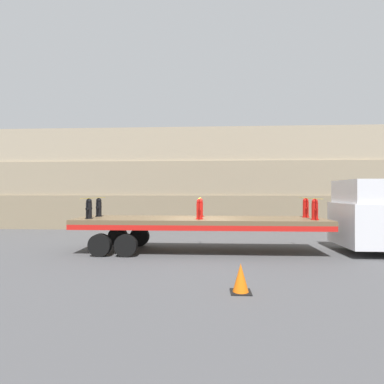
% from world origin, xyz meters
% --- Properties ---
extents(ground_plane, '(120.00, 120.00, 0.00)m').
position_xyz_m(ground_plane, '(0.00, 0.00, 0.00)').
color(ground_plane, '#474749').
extents(rock_cliff, '(60.00, 3.30, 6.77)m').
position_xyz_m(rock_cliff, '(0.00, 8.47, 3.39)').
color(rock_cliff, '#84755B').
rests_on(rock_cliff, ground_plane).
extents(truck_cab, '(2.61, 2.69, 2.97)m').
position_xyz_m(truck_cab, '(7.04, 0.00, 1.48)').
color(truck_cab, silver).
rests_on(truck_cab, ground_plane).
extents(flatbed_trailer, '(10.20, 2.58, 1.40)m').
position_xyz_m(flatbed_trailer, '(-0.52, 0.00, 1.16)').
color(flatbed_trailer, brown).
rests_on(flatbed_trailer, ground_plane).
extents(fire_hydrant_black_near_0, '(0.30, 0.46, 0.82)m').
position_xyz_m(fire_hydrant_black_near_0, '(-4.50, -0.55, 1.80)').
color(fire_hydrant_black_near_0, black).
rests_on(fire_hydrant_black_near_0, flatbed_trailer).
extents(fire_hydrant_black_far_0, '(0.30, 0.46, 0.82)m').
position_xyz_m(fire_hydrant_black_far_0, '(-4.50, 0.55, 1.80)').
color(fire_hydrant_black_far_0, black).
rests_on(fire_hydrant_black_far_0, flatbed_trailer).
extents(fire_hydrant_red_near_1, '(0.30, 0.46, 0.82)m').
position_xyz_m(fire_hydrant_red_near_1, '(0.00, -0.55, 1.80)').
color(fire_hydrant_red_near_1, red).
rests_on(fire_hydrant_red_near_1, flatbed_trailer).
extents(fire_hydrant_red_far_1, '(0.30, 0.46, 0.82)m').
position_xyz_m(fire_hydrant_red_far_1, '(0.00, 0.55, 1.80)').
color(fire_hydrant_red_far_1, red).
rests_on(fire_hydrant_red_far_1, flatbed_trailer).
extents(fire_hydrant_red_near_2, '(0.30, 0.46, 0.82)m').
position_xyz_m(fire_hydrant_red_near_2, '(4.50, -0.55, 1.80)').
color(fire_hydrant_red_near_2, red).
rests_on(fire_hydrant_red_near_2, flatbed_trailer).
extents(fire_hydrant_red_far_2, '(0.30, 0.46, 0.82)m').
position_xyz_m(fire_hydrant_red_far_2, '(4.50, 0.55, 1.80)').
color(fire_hydrant_red_far_2, red).
rests_on(fire_hydrant_red_far_2, flatbed_trailer).
extents(cargo_strap_rear, '(0.05, 2.68, 0.01)m').
position_xyz_m(cargo_strap_rear, '(-4.50, 0.00, 2.23)').
color(cargo_strap_rear, yellow).
rests_on(cargo_strap_rear, fire_hydrant_black_near_0).
extents(cargo_strap_middle, '(0.05, 2.68, 0.01)m').
position_xyz_m(cargo_strap_middle, '(0.00, 0.00, 2.23)').
color(cargo_strap_middle, yellow).
rests_on(cargo_strap_middle, fire_hydrant_red_near_1).
extents(cargo_strap_front, '(0.05, 2.68, 0.01)m').
position_xyz_m(cargo_strap_front, '(4.50, 0.00, 2.23)').
color(cargo_strap_front, yellow).
rests_on(cargo_strap_front, fire_hydrant_red_near_2).
extents(traffic_cone, '(0.51, 0.51, 0.72)m').
position_xyz_m(traffic_cone, '(1.15, -5.02, 0.35)').
color(traffic_cone, black).
rests_on(traffic_cone, ground_plane).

